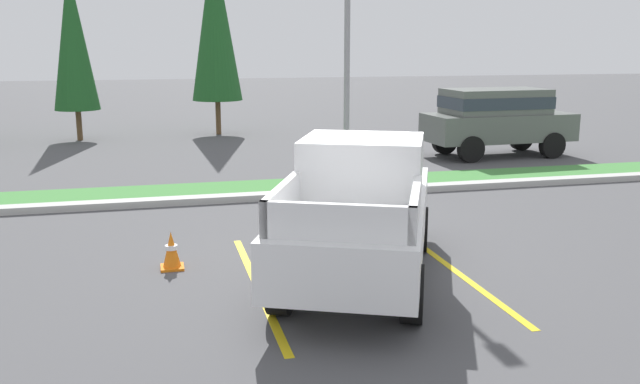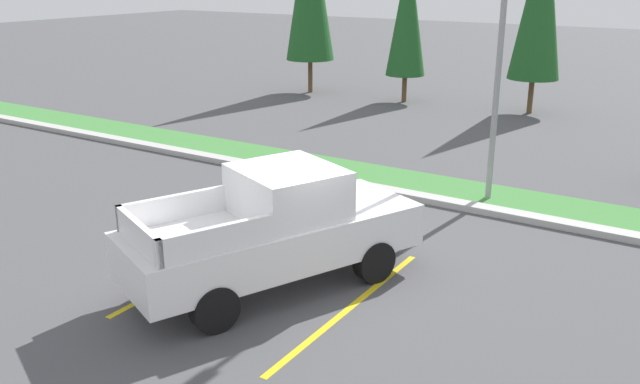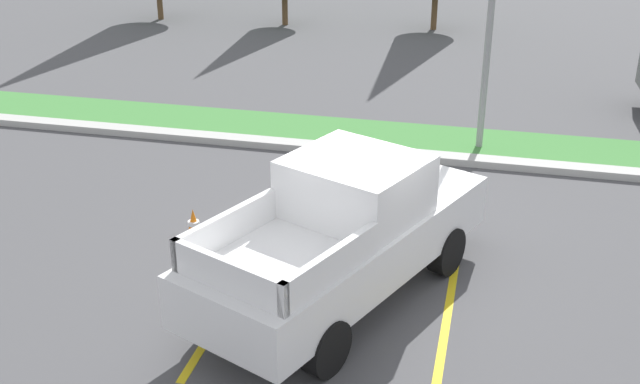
% 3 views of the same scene
% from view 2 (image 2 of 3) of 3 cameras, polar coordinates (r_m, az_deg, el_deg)
% --- Properties ---
extents(ground_plane, '(120.00, 120.00, 0.00)m').
position_cam_2_polar(ground_plane, '(12.21, -1.19, -7.23)').
color(ground_plane, '#4C4C4F').
extents(parking_line_near, '(0.12, 4.80, 0.01)m').
position_cam_2_polar(parking_line_near, '(12.85, -9.51, -6.12)').
color(parking_line_near, yellow).
rests_on(parking_line_near, ground).
extents(parking_line_far, '(0.12, 4.80, 0.01)m').
position_cam_2_polar(parking_line_far, '(11.20, 2.64, -9.75)').
color(parking_line_far, yellow).
rests_on(parking_line_far, ground).
extents(curb_strip, '(56.00, 0.40, 0.15)m').
position_cam_2_polar(curb_strip, '(16.27, 8.57, -0.45)').
color(curb_strip, '#B2B2AD').
rests_on(curb_strip, ground).
extents(grass_median, '(56.00, 1.80, 0.06)m').
position_cam_2_polar(grass_median, '(17.25, 10.06, 0.41)').
color(grass_median, '#42843D').
rests_on(grass_median, ground).
extents(pickup_truck_main, '(3.82, 5.53, 2.10)m').
position_cam_2_polar(pickup_truck_main, '(11.55, -3.77, -3.18)').
color(pickup_truck_main, black).
rests_on(pickup_truck_main, ground).
extents(street_light, '(0.24, 1.49, 7.39)m').
position_cam_2_polar(street_light, '(15.68, 15.14, 14.05)').
color(street_light, gray).
rests_on(street_light, ground).
extents(cypress_tree_left_inner, '(1.61, 1.61, 6.19)m').
position_cam_2_polar(cypress_tree_left_inner, '(28.09, 7.45, 14.95)').
color(cypress_tree_left_inner, brown).
rests_on(cypress_tree_left_inner, ground).
extents(traffic_cone, '(0.36, 0.36, 0.60)m').
position_cam_2_polar(traffic_cone, '(14.24, -10.16, -2.41)').
color(traffic_cone, orange).
rests_on(traffic_cone, ground).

